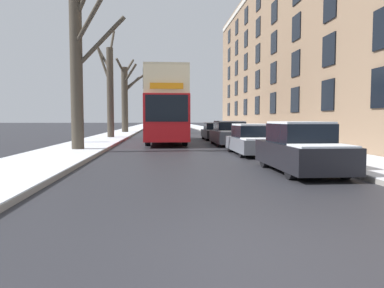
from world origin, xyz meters
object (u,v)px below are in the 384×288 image
Objects in this scene: bare_tree_left_0 at (79,69)px; bare_tree_left_2 at (126,96)px; bare_tree_left_1 at (110,89)px; parked_car_3 at (215,132)px; pedestrian_left_sidewalk at (81,129)px; double_decker_bus at (166,104)px; parked_car_0 at (301,149)px; parked_car_2 at (230,134)px; parked_car_1 at (254,140)px.

bare_tree_left_0 is 1.04× the size of bare_tree_left_2.
bare_tree_left_1 is 8.96m from parked_car_3.
bare_tree_left_1 reaches higher than bare_tree_left_2.
pedestrian_left_sidewalk is at bearing -93.33° from bare_tree_left_2.
parked_car_0 is (3.83, -14.86, -1.91)m from double_decker_bus.
parked_car_3 is at bearing 52.50° from bare_tree_left_0.
pedestrian_left_sidewalk is (-9.11, 1.27, 0.31)m from parked_car_2.
parked_car_3 is (-0.00, 12.23, -0.02)m from parked_car_1.
parked_car_2 is at bearing -67.77° from bare_tree_left_2.
pedestrian_left_sidewalk reaches higher than parked_car_1.
bare_tree_left_2 is 16.06m from parked_car_3.
bare_tree_left_1 is at bearing -65.83° from pedestrian_left_sidewalk.
parked_car_3 is at bearing -118.90° from pedestrian_left_sidewalk.
parked_car_1 is 11.65m from pedestrian_left_sidewalk.
bare_tree_left_2 reaches higher than parked_car_3.
double_decker_bus is 2.72× the size of parked_car_0.
pedestrian_left_sidewalk is (-9.11, 7.25, 0.36)m from parked_car_1.
parked_car_3 is at bearing -59.09° from bare_tree_left_2.
double_decker_bus is 5.35m from parked_car_2.
parked_car_0 is at bearing -90.00° from parked_car_1.
parked_car_0 is at bearing -42.96° from bare_tree_left_0.
bare_tree_left_2 is at bearing 104.40° from parked_car_0.
bare_tree_left_2 reaches higher than parked_car_2.
bare_tree_left_2 is 2.04× the size of parked_car_3.
bare_tree_left_2 is 17.07m from double_decker_bus.
parked_car_0 is at bearing 157.69° from pedestrian_left_sidewalk.
parked_car_1 is (8.00, -1.79, -3.31)m from bare_tree_left_0.
parked_car_0 is at bearing -90.00° from parked_car_2.
parked_car_0 reaches higher than parked_car_3.
parked_car_2 is 6.24m from parked_car_3.
parked_car_2 is (-0.00, 5.98, 0.05)m from parked_car_1.
parked_car_1 is 12.23m from parked_car_3.
bare_tree_left_1 is at bearing 90.82° from bare_tree_left_0.
bare_tree_left_1 is at bearing 169.84° from parked_car_3.
pedestrian_left_sidewalk is at bearing 172.08° from parked_car_2.
bare_tree_left_1 is 21.26m from parked_car_0.
parked_car_0 is 0.94× the size of parked_car_2.
pedestrian_left_sidewalk is at bearing 101.49° from bare_tree_left_0.
parked_car_2 is at bearing -90.00° from parked_car_3.
parked_car_1 is at bearing -90.00° from parked_car_3.
bare_tree_left_0 is at bearing -89.18° from bare_tree_left_1.
bare_tree_left_0 is at bearing 133.96° from pedestrian_left_sidewalk.
bare_tree_left_0 is 8.85m from parked_car_1.
bare_tree_left_1 reaches higher than double_decker_bus.
double_decker_bus is (4.17, 7.40, -1.35)m from bare_tree_left_0.
bare_tree_left_2 is 2.05× the size of parked_car_0.
pedestrian_left_sidewalk reaches higher than parked_car_0.
bare_tree_left_1 is (-0.17, 11.90, 0.03)m from bare_tree_left_0.
double_decker_bus is at bearing -75.66° from bare_tree_left_2.
parked_car_3 is (8.00, 10.43, -3.33)m from bare_tree_left_0.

